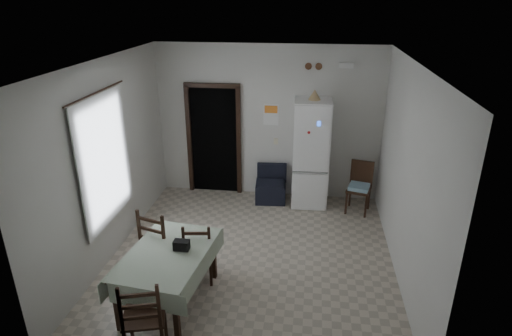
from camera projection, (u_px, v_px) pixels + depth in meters
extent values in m
plane|color=#ADA08D|center=(252.00, 256.00, 6.51)|extent=(4.50, 4.50, 0.00)
cube|color=black|center=(217.00, 137.00, 8.50)|extent=(0.90, 0.45, 2.10)
cube|color=black|center=(189.00, 140.00, 8.33)|extent=(0.08, 0.10, 2.18)
cube|color=black|center=(239.00, 142.00, 8.21)|extent=(0.08, 0.10, 2.18)
cube|color=black|center=(212.00, 85.00, 7.86)|extent=(1.06, 0.10, 0.08)
cube|color=silver|center=(98.00, 159.00, 6.00)|extent=(0.10, 1.20, 1.60)
cube|color=silver|center=(105.00, 160.00, 5.98)|extent=(0.02, 1.45, 1.85)
cylinder|color=black|center=(96.00, 93.00, 5.62)|extent=(0.02, 1.60, 0.02)
cube|color=white|center=(271.00, 115.00, 7.94)|extent=(0.28, 0.02, 0.40)
cube|color=orange|center=(271.00, 109.00, 7.89)|extent=(0.24, 0.01, 0.14)
cube|color=beige|center=(276.00, 141.00, 8.12)|extent=(0.08, 0.02, 0.12)
cylinder|color=brown|center=(308.00, 66.00, 7.51)|extent=(0.12, 0.03, 0.12)
cylinder|color=brown|center=(319.00, 66.00, 7.49)|extent=(0.12, 0.03, 0.12)
cube|color=white|center=(346.00, 65.00, 7.40)|extent=(0.25, 0.07, 0.09)
cone|color=tan|center=(315.00, 95.00, 7.39)|extent=(0.23, 0.23, 0.18)
cube|color=black|center=(182.00, 245.00, 5.31)|extent=(0.19, 0.12, 0.13)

